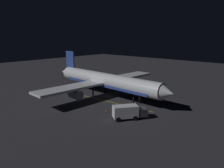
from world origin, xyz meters
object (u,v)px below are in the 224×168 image
object	(u,v)px
airliner	(104,81)
baggage_truck	(128,112)
ground_crew_worker	(139,100)
traffic_cone_near_left	(106,111)
catering_truck	(136,91)
traffic_cone_near_right	(147,97)

from	to	relation	value
airliner	baggage_truck	world-z (taller)	airliner
airliner	ground_crew_worker	xyz separation A→B (m)	(-0.77, 10.35, -3.06)
airliner	traffic_cone_near_left	world-z (taller)	airliner
baggage_truck	catering_truck	size ratio (longest dim) A/B	1.11
airliner	traffic_cone_near_right	bearing A→B (deg)	121.85
catering_truck	traffic_cone_near_left	size ratio (longest dim) A/B	10.47
airliner	ground_crew_worker	distance (m)	10.82
catering_truck	traffic_cone_near_right	size ratio (longest dim) A/B	10.47
catering_truck	traffic_cone_near_right	xyz separation A→B (m)	(0.20, 3.50, -0.97)
ground_crew_worker	catering_truck	bearing A→B (deg)	-138.02
catering_truck	ground_crew_worker	size ratio (longest dim) A/B	3.31
baggage_truck	traffic_cone_near_left	size ratio (longest dim) A/B	11.59
catering_truck	traffic_cone_near_left	bearing A→B (deg)	11.98
airliner	traffic_cone_near_left	bearing A→B (deg)	45.89
ground_crew_worker	traffic_cone_near_left	world-z (taller)	ground_crew_worker
catering_truck	traffic_cone_near_left	distance (m)	14.78
ground_crew_worker	traffic_cone_near_right	bearing A→B (deg)	-167.09
traffic_cone_near_left	airliner	bearing A→B (deg)	-134.11
ground_crew_worker	traffic_cone_near_left	distance (m)	9.43
baggage_truck	ground_crew_worker	bearing A→B (deg)	-156.65
ground_crew_worker	baggage_truck	bearing A→B (deg)	23.35
airliner	catering_truck	xyz separation A→B (m)	(-5.93, 5.71, -2.73)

